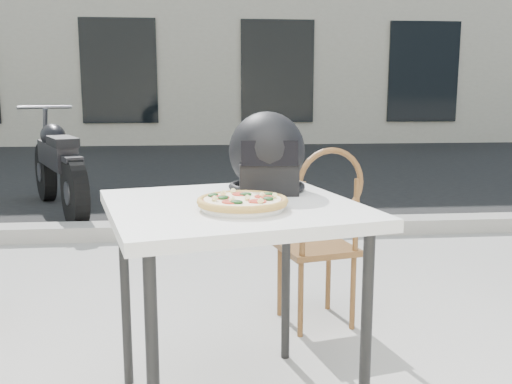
{
  "coord_description": "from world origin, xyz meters",
  "views": [
    {
      "loc": [
        0.02,
        -1.63,
        1.2
      ],
      "look_at": [
        0.21,
        0.28,
        0.86
      ],
      "focal_mm": 40.0,
      "sensor_mm": 36.0,
      "label": 1
    }
  ],
  "objects": [
    {
      "name": "motorcycle",
      "position": [
        -1.39,
        4.08,
        0.46
      ],
      "size": [
        0.96,
        1.96,
        1.04
      ],
      "rotation": [
        0.0,
        0.0,
        0.42
      ],
      "color": "black",
      "rests_on": "street_asphalt"
    },
    {
      "name": "street_asphalt",
      "position": [
        0.0,
        7.0,
        0.0
      ],
      "size": [
        30.0,
        8.0,
        0.0
      ],
      "primitive_type": "cube",
      "color": "black",
      "rests_on": "ground"
    },
    {
      "name": "building_across",
      "position": [
        -0.0,
        13.99,
        3.5
      ],
      "size": [
        16.0,
        6.06,
        7.0
      ],
      "color": "beige",
      "rests_on": "ground"
    },
    {
      "name": "cafe_table_main",
      "position": [
        0.13,
        0.34,
        0.73
      ],
      "size": [
        1.02,
        1.02,
        0.81
      ],
      "rotation": [
        0.0,
        0.0,
        0.24
      ],
      "color": "silver",
      "rests_on": "ground"
    },
    {
      "name": "plate",
      "position": [
        0.16,
        0.23,
        0.81
      ],
      "size": [
        0.37,
        0.37,
        0.02
      ],
      "rotation": [
        0.0,
        0.0,
        0.41
      ],
      "color": "white",
      "rests_on": "cafe_table_main"
    },
    {
      "name": "cafe_chair_main",
      "position": [
        0.61,
        1.09,
        0.52
      ],
      "size": [
        0.43,
        0.43,
        0.93
      ],
      "rotation": [
        0.0,
        0.0,
        3.37
      ],
      "color": "brown",
      "rests_on": "ground"
    },
    {
      "name": "pizza",
      "position": [
        0.16,
        0.23,
        0.84
      ],
      "size": [
        0.34,
        0.34,
        0.04
      ],
      "rotation": [
        0.0,
        0.0,
        0.1
      ],
      "color": "gold",
      "rests_on": "plate"
    },
    {
      "name": "helmet",
      "position": [
        0.28,
        0.58,
        0.94
      ],
      "size": [
        0.32,
        0.33,
        0.31
      ],
      "rotation": [
        0.0,
        0.0,
        -0.04
      ],
      "color": "black",
      "rests_on": "cafe_table_main"
    },
    {
      "name": "curb",
      "position": [
        0.0,
        3.0,
        0.06
      ],
      "size": [
        30.0,
        0.25,
        0.12
      ],
      "primitive_type": "cube",
      "color": "gray",
      "rests_on": "ground"
    }
  ]
}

